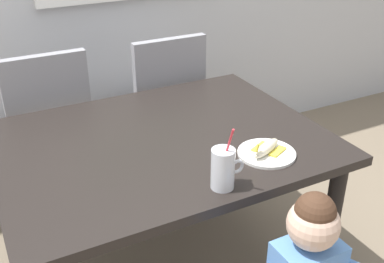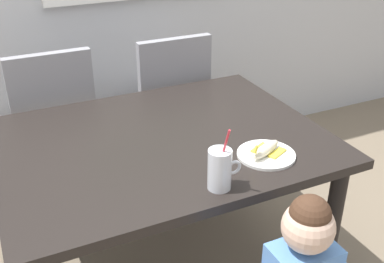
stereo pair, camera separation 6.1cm
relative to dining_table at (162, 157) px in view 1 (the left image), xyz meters
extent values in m
cube|color=black|center=(0.00, 0.00, 0.07)|extent=(1.36, 1.04, 0.04)
cylinder|color=black|center=(0.60, -0.44, -0.29)|extent=(0.07, 0.07, 0.69)
cylinder|color=black|center=(-0.60, 0.44, -0.29)|extent=(0.07, 0.07, 0.69)
cylinder|color=black|center=(0.60, 0.44, -0.29)|extent=(0.07, 0.07, 0.69)
cube|color=gray|center=(-0.34, 0.83, -0.19)|extent=(0.44, 0.44, 0.06)
cube|color=gray|center=(-0.34, 0.63, 0.08)|extent=(0.42, 0.05, 0.48)
cylinder|color=black|center=(-0.15, 1.02, -0.43)|extent=(0.04, 0.04, 0.42)
cylinder|color=black|center=(-0.53, 1.02, -0.43)|extent=(0.04, 0.04, 0.42)
cylinder|color=black|center=(-0.15, 0.64, -0.43)|extent=(0.04, 0.04, 0.42)
cylinder|color=black|center=(-0.53, 0.64, -0.43)|extent=(0.04, 0.04, 0.42)
cube|color=gray|center=(0.32, 0.80, -0.19)|extent=(0.44, 0.44, 0.06)
cube|color=gray|center=(0.32, 0.60, 0.08)|extent=(0.42, 0.05, 0.48)
cylinder|color=black|center=(0.51, 0.99, -0.43)|extent=(0.04, 0.04, 0.42)
cylinder|color=black|center=(0.13, 0.99, -0.43)|extent=(0.04, 0.04, 0.42)
cylinder|color=black|center=(0.51, 0.61, -0.43)|extent=(0.04, 0.04, 0.42)
cylinder|color=black|center=(0.13, 0.61, -0.43)|extent=(0.04, 0.04, 0.42)
sphere|color=beige|center=(0.20, -0.73, 0.09)|extent=(0.17, 0.17, 0.17)
sphere|color=#472D1E|center=(0.20, -0.73, 0.13)|extent=(0.13, 0.13, 0.13)
cylinder|color=#598CD1|center=(0.34, -0.75, -0.12)|extent=(0.05, 0.24, 0.13)
cylinder|color=silver|center=(0.04, -0.43, 0.17)|extent=(0.08, 0.08, 0.15)
cylinder|color=beige|center=(0.04, -0.43, 0.14)|extent=(0.07, 0.07, 0.08)
torus|color=silver|center=(0.10, -0.43, 0.16)|extent=(0.06, 0.01, 0.06)
cylinder|color=#E5333F|center=(0.05, -0.43, 0.23)|extent=(0.01, 0.08, 0.21)
cylinder|color=white|center=(0.32, -0.31, 0.10)|extent=(0.23, 0.23, 0.01)
ellipsoid|color=#F4EAC6|center=(0.31, -0.32, 0.12)|extent=(0.17, 0.11, 0.04)
cube|color=yellow|center=(0.35, -0.33, 0.11)|extent=(0.10, 0.07, 0.01)
cube|color=yellow|center=(0.31, -0.27, 0.11)|extent=(0.10, 0.07, 0.01)
cylinder|color=yellow|center=(0.24, -0.35, 0.16)|extent=(0.03, 0.02, 0.03)
camera|label=1|loc=(-0.68, -1.59, 1.02)|focal=43.48mm
camera|label=2|loc=(-0.62, -1.61, 1.02)|focal=43.48mm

